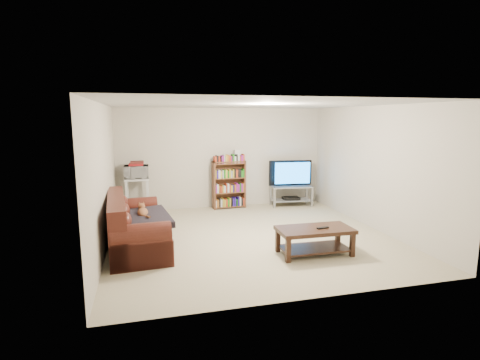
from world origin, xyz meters
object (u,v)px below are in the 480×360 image
object	(u,v)px
coffee_table	(315,236)
tv_stand	(291,192)
sofa	(132,230)
bookshelf	(229,184)

from	to	relation	value
coffee_table	tv_stand	xyz separation A→B (m)	(0.91, 3.24, 0.04)
coffee_table	tv_stand	distance (m)	3.37
sofa	tv_stand	size ratio (longest dim) A/B	2.05
sofa	bookshelf	distance (m)	3.25
sofa	tv_stand	xyz separation A→B (m)	(3.74, 2.22, 0.03)
sofa	tv_stand	bearing A→B (deg)	26.39
sofa	coffee_table	xyz separation A→B (m)	(2.83, -1.02, -0.01)
sofa	bookshelf	bearing A→B (deg)	42.98
coffee_table	bookshelf	distance (m)	3.47
tv_stand	sofa	bearing A→B (deg)	-143.92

